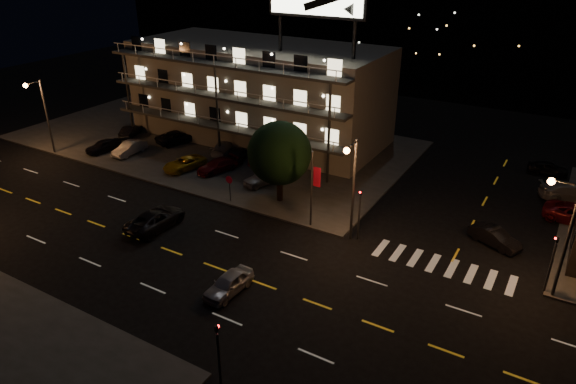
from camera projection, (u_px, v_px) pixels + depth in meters
The scene contains 28 objects.
ground at pixel (193, 259), 36.50m from camera, with size 140.00×140.00×0.00m, color black.
curb_nw at pixel (212, 140), 58.37m from camera, with size 44.00×24.00×0.15m, color #333330.
motel at pixel (259, 92), 57.21m from camera, with size 28.00×13.80×18.10m.
hill_backdrop at pixel (423, 0), 87.44m from camera, with size 120.00×25.00×24.00m.
streetlight_nw at pixel (42, 109), 52.38m from camera, with size 0.44×1.92×8.00m.
streetlight_nc at pixel (352, 181), 36.59m from camera, with size 0.44×1.92×8.00m.
streetlight_ne at pixel (564, 227), 30.64m from camera, with size 1.92×0.44×8.00m.
signal_nw at pixel (360, 209), 37.85m from camera, with size 0.20×0.27×4.60m.
signal_sw at pixel (218, 351), 24.69m from camera, with size 0.20×0.27×4.60m.
signal_ne at pixel (552, 259), 31.90m from camera, with size 0.27×0.20×4.60m.
banner_north at pixel (312, 188), 39.19m from camera, with size 0.83×0.16×6.40m.
stop_sign at pixel (229, 184), 43.77m from camera, with size 0.91×0.11×2.61m.
tree at pixel (279, 155), 42.80m from camera, with size 5.60×5.39×7.05m.
lot_car_0 at pixel (104, 145), 54.72m from camera, with size 1.54×3.84×1.31m, color black.
lot_car_1 at pixel (129, 148), 54.01m from camera, with size 1.40×4.03×1.33m, color #949499.
lot_car_2 at pixel (185, 163), 50.37m from camera, with size 2.02×4.37×1.21m, color gold.
lot_car_3 at pixel (217, 165), 49.91m from camera, with size 1.72×4.23×1.23m, color #600D14.
lot_car_4 at pixel (263, 177), 47.29m from camera, with size 1.55×3.86×1.32m, color #949499.
lot_car_5 at pixel (131, 131), 59.04m from camera, with size 1.34×3.85×1.27m, color black.
lot_car_6 at pixel (178, 137), 57.16m from camera, with size 2.24×4.85×1.35m, color black.
lot_car_7 at pixel (225, 147), 54.29m from camera, with size 1.81×4.44×1.29m, color #949499.
lot_car_8 at pixel (238, 153), 52.54m from camera, with size 1.65×4.10×1.40m, color black.
lot_car_9 at pixel (266, 160), 51.15m from camera, with size 1.29×3.69×1.22m, color #600D14.
side_car_0 at pixel (495, 237), 37.97m from camera, with size 1.36×3.90×1.29m, color black.
side_car_2 at pixel (571, 192), 44.57m from camera, with size 2.11×5.19×1.51m, color #949499.
side_car_3 at pixel (548, 168), 49.71m from camera, with size 1.48×3.67×1.25m, color black.
road_car_east at pixel (229, 284), 32.77m from camera, with size 1.56×3.87×1.32m, color #949499.
road_car_west at pixel (156, 219), 40.28m from camera, with size 2.40×5.21×1.45m, color black.
Camera 1 is at (21.48, -23.02, 20.25)m, focal length 32.00 mm.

